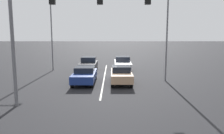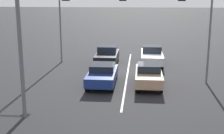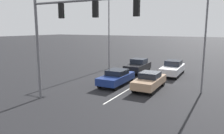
% 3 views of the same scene
% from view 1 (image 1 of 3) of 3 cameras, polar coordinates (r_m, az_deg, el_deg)
% --- Properties ---
extents(ground_plane, '(240.00, 240.00, 0.00)m').
position_cam_1_polar(ground_plane, '(23.75, -1.81, -1.54)').
color(ground_plane, black).
extents(lane_stripe_left_divider, '(0.12, 16.13, 0.01)m').
position_cam_1_polar(lane_stripe_left_divider, '(21.72, -1.99, -2.47)').
color(lane_stripe_left_divider, silver).
rests_on(lane_stripe_left_divider, ground_plane).
extents(car_tan_leftlane_front, '(1.73, 4.38, 1.47)m').
position_cam_1_polar(car_tan_leftlane_front, '(18.66, 2.42, -1.92)').
color(car_tan_leftlane_front, tan).
rests_on(car_tan_leftlane_front, ground_plane).
extents(car_navy_midlane_front, '(1.82, 4.39, 1.40)m').
position_cam_1_polar(car_navy_midlane_front, '(18.77, -7.15, -2.02)').
color(car_navy_midlane_front, navy).
rests_on(car_navy_midlane_front, ground_plane).
extents(car_silver_leftlane_second, '(1.82, 4.76, 1.62)m').
position_cam_1_polar(car_silver_leftlane_second, '(25.16, 2.79, 0.87)').
color(car_silver_leftlane_second, silver).
rests_on(car_silver_leftlane_second, ground_plane).
extents(car_black_midlane_second, '(1.84, 4.26, 1.62)m').
position_cam_1_polar(car_black_midlane_second, '(24.80, -6.14, 0.73)').
color(car_black_midlane_second, black).
rests_on(car_black_midlane_second, ground_plane).
extents(traffic_signal_gantry, '(9.50, 0.37, 7.10)m').
position_cam_1_polar(traffic_signal_gantry, '(12.59, -12.19, 13.81)').
color(traffic_signal_gantry, slate).
rests_on(traffic_signal_gantry, ground_plane).
extents(street_lamp_right_shoulder, '(1.77, 0.24, 9.43)m').
position_cam_1_polar(street_lamp_right_shoulder, '(26.05, -15.24, 10.81)').
color(street_lamp_right_shoulder, slate).
rests_on(street_lamp_right_shoulder, ground_plane).
extents(street_lamp_left_shoulder, '(2.08, 0.24, 8.05)m').
position_cam_1_polar(street_lamp_left_shoulder, '(19.81, 13.56, 9.78)').
color(street_lamp_left_shoulder, slate).
rests_on(street_lamp_left_shoulder, ground_plane).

